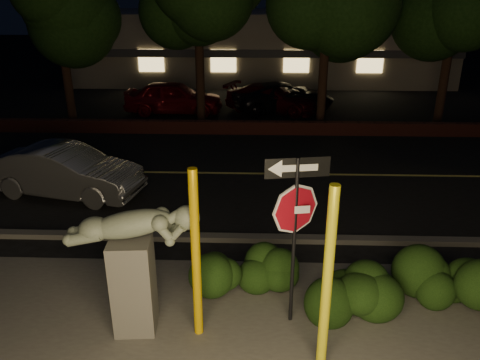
% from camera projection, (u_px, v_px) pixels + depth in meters
% --- Properties ---
extents(ground, '(90.00, 90.00, 0.00)m').
position_uv_depth(ground, '(260.00, 144.00, 16.96)').
color(ground, black).
rests_on(ground, ground).
extents(road, '(80.00, 8.00, 0.01)m').
position_uv_depth(road, '(261.00, 174.00, 14.18)').
color(road, black).
rests_on(road, ground).
extents(lane_marking, '(80.00, 0.12, 0.00)m').
position_uv_depth(lane_marking, '(261.00, 173.00, 14.17)').
color(lane_marking, '#CEBD52').
rests_on(lane_marking, road).
extents(curb, '(80.00, 0.25, 0.12)m').
position_uv_depth(curb, '(262.00, 238.00, 10.36)').
color(curb, '#4C4944').
rests_on(curb, ground).
extents(brick_wall, '(40.00, 0.35, 0.50)m').
position_uv_depth(brick_wall, '(260.00, 128.00, 18.07)').
color(brick_wall, '#471B17').
rests_on(brick_wall, ground).
extents(parking_lot, '(40.00, 12.00, 0.01)m').
position_uv_depth(parking_lot, '(260.00, 102.00, 23.44)').
color(parking_lot, black).
rests_on(parking_lot, ground).
extents(building, '(22.00, 10.20, 4.00)m').
position_uv_depth(building, '(260.00, 44.00, 30.10)').
color(building, slate).
rests_on(building, ground).
extents(yellow_pole_left, '(0.14, 0.14, 2.85)m').
position_uv_depth(yellow_pole_left, '(196.00, 257.00, 7.06)').
color(yellow_pole_left, '#EBB406').
rests_on(yellow_pole_left, ground).
extents(yellow_pole_right, '(0.15, 0.15, 2.91)m').
position_uv_depth(yellow_pole_right, '(327.00, 283.00, 6.37)').
color(yellow_pole_right, yellow).
rests_on(yellow_pole_right, ground).
extents(signpost, '(0.97, 0.20, 2.90)m').
position_uv_depth(signpost, '(296.00, 210.00, 7.10)').
color(signpost, black).
rests_on(signpost, ground).
extents(sculpture, '(2.05, 0.69, 2.19)m').
position_uv_depth(sculpture, '(133.00, 256.00, 7.21)').
color(sculpture, '#4C4944').
rests_on(sculpture, ground).
extents(hedge_center, '(2.22, 1.66, 1.05)m').
position_uv_depth(hedge_center, '(243.00, 268.00, 8.40)').
color(hedge_center, black).
rests_on(hedge_center, ground).
extents(hedge_right, '(1.93, 1.46, 1.12)m').
position_uv_depth(hedge_right, '(347.00, 287.00, 7.81)').
color(hedge_right, black).
rests_on(hedge_right, ground).
extents(hedge_far_right, '(1.78, 1.50, 1.06)m').
position_uv_depth(hedge_far_right, '(446.00, 277.00, 8.12)').
color(hedge_far_right, black).
rests_on(hedge_far_right, ground).
extents(silver_sedan, '(4.32, 2.30, 1.35)m').
position_uv_depth(silver_sedan, '(66.00, 171.00, 12.49)').
color(silver_sedan, '#A1A0A5').
rests_on(silver_sedan, ground).
extents(parked_car_red, '(4.34, 1.79, 1.47)m').
position_uv_depth(parked_car_red, '(174.00, 97.00, 20.92)').
color(parked_car_red, maroon).
rests_on(parked_car_red, ground).
extents(parked_car_darkred, '(4.62, 3.20, 1.24)m').
position_uv_depth(parked_car_darkred, '(272.00, 99.00, 21.24)').
color(parked_car_darkred, '#3B060B').
rests_on(parked_car_darkred, ground).
extents(parked_car_dark, '(5.16, 3.64, 1.31)m').
position_uv_depth(parked_car_dark, '(283.00, 97.00, 21.47)').
color(parked_car_dark, black).
rests_on(parked_car_dark, ground).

